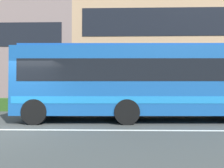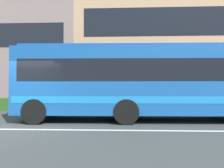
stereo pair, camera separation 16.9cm
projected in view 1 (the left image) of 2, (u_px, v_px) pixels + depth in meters
name	position (u px, v px, depth m)	size (l,w,h in m)	color
ground_plane	(9.00, 130.00, 6.62)	(160.00, 160.00, 0.00)	#3F4241
lane_centre_line	(9.00, 130.00, 6.62)	(60.00, 0.16, 0.01)	silver
hedge_row_far	(42.00, 104.00, 12.24)	(22.06, 1.10, 0.76)	#2F571E
apartment_block_right	(184.00, 45.00, 21.39)	(22.86, 9.94, 12.25)	tan
transit_bus	(139.00, 80.00, 8.70)	(10.58, 2.72, 3.23)	#175097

